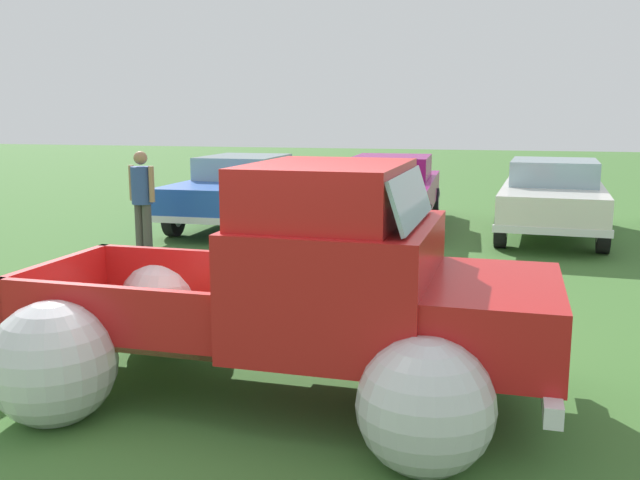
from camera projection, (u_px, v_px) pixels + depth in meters
ground_plane at (264, 391)px, 5.88m from camera, size 80.00×80.00×0.00m
vintage_pickup_truck at (308, 308)px, 5.64m from camera, size 4.66×2.83×1.96m
show_car_0 at (242, 188)px, 14.40m from camera, size 1.87×4.69×1.43m
show_car_1 at (390, 188)px, 14.32m from camera, size 2.00×4.64×1.43m
show_car_2 at (553, 195)px, 13.14m from camera, size 2.10×4.58×1.43m
spectator_0 at (142, 195)px, 11.54m from camera, size 0.53×0.42×1.69m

